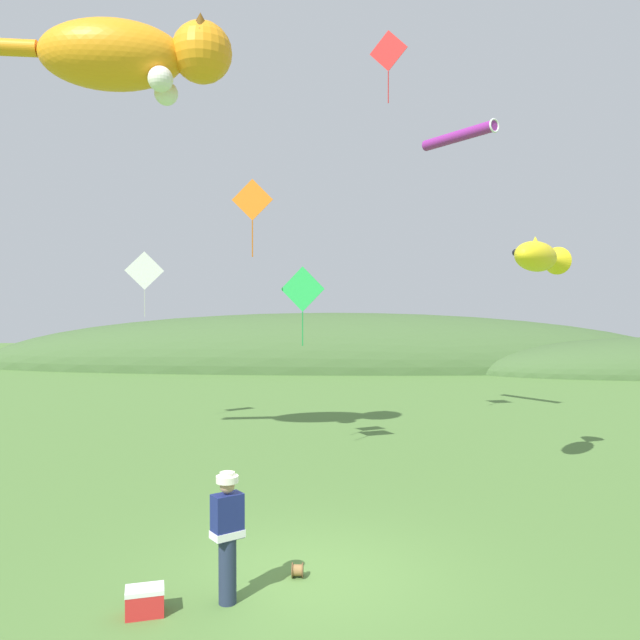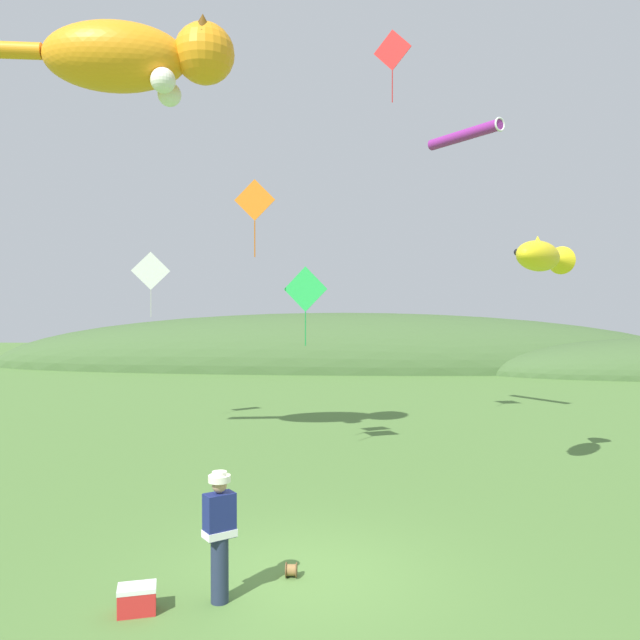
{
  "view_description": "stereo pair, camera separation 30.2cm",
  "coord_description": "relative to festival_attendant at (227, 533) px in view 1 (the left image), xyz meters",
  "views": [
    {
      "loc": [
        0.42,
        -9.12,
        3.98
      ],
      "look_at": [
        0.0,
        4.0,
        3.72
      ],
      "focal_mm": 35.0,
      "sensor_mm": 36.0,
      "label": 1
    },
    {
      "loc": [
        0.72,
        -9.11,
        3.98
      ],
      "look_at": [
        0.0,
        4.0,
        3.72
      ],
      "focal_mm": 35.0,
      "sensor_mm": 36.0,
      "label": 2
    }
  ],
  "objects": [
    {
      "name": "distant_hill_ridge",
      "position": [
        4.48,
        32.78,
        -0.95
      ],
      "size": [
        54.98,
        12.8,
        7.31
      ],
      "color": "#426033",
      "rests_on": "ground"
    },
    {
      "name": "ground_plane",
      "position": [
        1.09,
        0.85,
        -0.95
      ],
      "size": [
        120.0,
        120.0,
        0.0
      ],
      "primitive_type": "plane",
      "color": "#517A38"
    },
    {
      "name": "kite_tube_streamer",
      "position": [
        5.32,
        11.93,
        8.54
      ],
      "size": [
        2.08,
        2.56,
        0.44
      ],
      "color": "#8C268C"
    },
    {
      "name": "kite_giant_cat",
      "position": [
        -3.51,
        6.71,
        9.09
      ],
      "size": [
        6.36,
        2.28,
        1.94
      ],
      "color": "orange"
    },
    {
      "name": "kite_diamond_red",
      "position": [
        2.89,
        9.65,
        10.33
      ],
      "size": [
        1.05,
        0.53,
        2.06
      ],
      "color": "red"
    },
    {
      "name": "picnic_cooler",
      "position": [
        -1.01,
        -0.36,
        -0.77
      ],
      "size": [
        0.56,
        0.45,
        0.36
      ],
      "color": "red",
      "rests_on": "ground"
    },
    {
      "name": "kite_diamond_white",
      "position": [
        -4.92,
        12.02,
        4.23
      ],
      "size": [
        1.19,
        0.45,
        2.16
      ],
      "color": "white"
    },
    {
      "name": "festival_attendant",
      "position": [
        0.0,
        0.0,
        0.0
      ],
      "size": [
        0.49,
        0.46,
        1.77
      ],
      "color": "#232D47",
      "rests_on": "ground"
    },
    {
      "name": "kite_fish_windsock",
      "position": [
        6.01,
        5.9,
        4.17
      ],
      "size": [
        2.02,
        2.45,
        0.77
      ],
      "color": "yellow"
    },
    {
      "name": "kite_diamond_green",
      "position": [
        0.53,
        8.06,
        3.5
      ],
      "size": [
        1.17,
        0.26,
        2.09
      ],
      "color": "green"
    },
    {
      "name": "kite_diamond_orange",
      "position": [
        -0.66,
        7.13,
        5.68
      ],
      "size": [
        1.03,
        0.06,
        1.93
      ],
      "color": "orange"
    },
    {
      "name": "kite_spool",
      "position": [
        0.89,
        0.83,
        -0.85
      ],
      "size": [
        0.17,
        0.22,
        0.22
      ],
      "color": "olive",
      "rests_on": "ground"
    }
  ]
}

